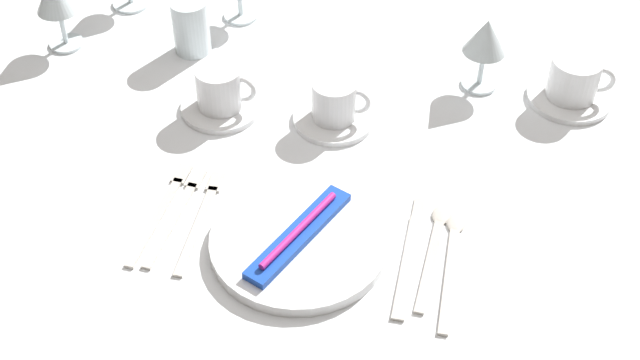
{
  "coord_description": "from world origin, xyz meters",
  "views": [
    {
      "loc": [
        0.25,
        -1.08,
        1.68
      ],
      "look_at": [
        0.01,
        -0.15,
        0.76
      ],
      "focal_mm": 49.6,
      "sensor_mm": 36.0,
      "label": 1
    }
  ],
  "objects_px": {
    "coffee_cup_right": "(221,87)",
    "coffee_cup_far": "(335,100)",
    "drink_tumbler": "(191,29)",
    "fork_outer": "(202,217)",
    "dinner_plate": "(299,242)",
    "wine_glass_right": "(486,40)",
    "fork_salad": "(162,209)",
    "coffee_cup_left": "(575,78)",
    "fork_inner": "(178,212)",
    "spoon_soup": "(435,243)",
    "toothbrush_package": "(299,234)",
    "dinner_knife": "(409,259)",
    "spoon_dessert": "(452,256)"
  },
  "relations": [
    {
      "from": "coffee_cup_left",
      "to": "drink_tumbler",
      "type": "xyz_separation_m",
      "value": [
        -0.67,
        -0.02,
        -0.0
      ]
    },
    {
      "from": "spoon_dessert",
      "to": "coffee_cup_far",
      "type": "relative_size",
      "value": 2.29
    },
    {
      "from": "coffee_cup_right",
      "to": "drink_tumbler",
      "type": "distance_m",
      "value": 0.18
    },
    {
      "from": "coffee_cup_far",
      "to": "spoon_dessert",
      "type": "bearing_deg",
      "value": -47.23
    },
    {
      "from": "dinner_plate",
      "to": "fork_inner",
      "type": "bearing_deg",
      "value": 174.49
    },
    {
      "from": "coffee_cup_right",
      "to": "wine_glass_right",
      "type": "relative_size",
      "value": 0.77
    },
    {
      "from": "coffee_cup_right",
      "to": "coffee_cup_far",
      "type": "bearing_deg",
      "value": 5.52
    },
    {
      "from": "fork_salad",
      "to": "dinner_knife",
      "type": "xyz_separation_m",
      "value": [
        0.37,
        -0.0,
        0.0
      ]
    },
    {
      "from": "wine_glass_right",
      "to": "drink_tumbler",
      "type": "height_order",
      "value": "wine_glass_right"
    },
    {
      "from": "coffee_cup_far",
      "to": "drink_tumbler",
      "type": "distance_m",
      "value": 0.32
    },
    {
      "from": "toothbrush_package",
      "to": "wine_glass_right",
      "type": "relative_size",
      "value": 1.57
    },
    {
      "from": "spoon_dessert",
      "to": "drink_tumbler",
      "type": "relative_size",
      "value": 2.22
    },
    {
      "from": "dinner_plate",
      "to": "coffee_cup_left",
      "type": "bearing_deg",
      "value": 50.81
    },
    {
      "from": "dinner_knife",
      "to": "coffee_cup_far",
      "type": "xyz_separation_m",
      "value": [
        -0.17,
        0.27,
        0.04
      ]
    },
    {
      "from": "fork_salad",
      "to": "drink_tumbler",
      "type": "height_order",
      "value": "drink_tumbler"
    },
    {
      "from": "coffee_cup_far",
      "to": "dinner_plate",
      "type": "bearing_deg",
      "value": -86.69
    },
    {
      "from": "fork_outer",
      "to": "drink_tumbler",
      "type": "xyz_separation_m",
      "value": [
        -0.16,
        0.4,
        0.04
      ]
    },
    {
      "from": "fork_inner",
      "to": "drink_tumbler",
      "type": "relative_size",
      "value": 2.06
    },
    {
      "from": "fork_outer",
      "to": "fork_salad",
      "type": "relative_size",
      "value": 0.98
    },
    {
      "from": "coffee_cup_right",
      "to": "coffee_cup_far",
      "type": "distance_m",
      "value": 0.19
    },
    {
      "from": "fork_inner",
      "to": "spoon_soup",
      "type": "xyz_separation_m",
      "value": [
        0.38,
        0.03,
        0.0
      ]
    },
    {
      "from": "fork_outer",
      "to": "dinner_knife",
      "type": "xyz_separation_m",
      "value": [
        0.31,
        -0.0,
        0.0
      ]
    },
    {
      "from": "spoon_soup",
      "to": "coffee_cup_right",
      "type": "height_order",
      "value": "coffee_cup_right"
    },
    {
      "from": "coffee_cup_right",
      "to": "coffee_cup_far",
      "type": "xyz_separation_m",
      "value": [
        0.19,
        0.02,
        -0.0
      ]
    },
    {
      "from": "coffee_cup_left",
      "to": "coffee_cup_far",
      "type": "distance_m",
      "value": 0.41
    },
    {
      "from": "fork_salad",
      "to": "dinner_plate",
      "type": "bearing_deg",
      "value": -5.01
    },
    {
      "from": "fork_outer",
      "to": "dinner_plate",
      "type": "bearing_deg",
      "value": -6.6
    },
    {
      "from": "dinner_plate",
      "to": "coffee_cup_far",
      "type": "xyz_separation_m",
      "value": [
        -0.02,
        0.28,
        0.04
      ]
    },
    {
      "from": "fork_salad",
      "to": "coffee_cup_right",
      "type": "height_order",
      "value": "coffee_cup_right"
    },
    {
      "from": "coffee_cup_right",
      "to": "wine_glass_right",
      "type": "height_order",
      "value": "wine_glass_right"
    },
    {
      "from": "dinner_plate",
      "to": "fork_inner",
      "type": "relative_size",
      "value": 1.23
    },
    {
      "from": "spoon_soup",
      "to": "wine_glass_right",
      "type": "bearing_deg",
      "value": 87.76
    },
    {
      "from": "fork_outer",
      "to": "coffee_cup_left",
      "type": "relative_size",
      "value": 1.95
    },
    {
      "from": "fork_salad",
      "to": "coffee_cup_right",
      "type": "distance_m",
      "value": 0.25
    },
    {
      "from": "dinner_plate",
      "to": "drink_tumbler",
      "type": "height_order",
      "value": "drink_tumbler"
    },
    {
      "from": "fork_outer",
      "to": "coffee_cup_right",
      "type": "height_order",
      "value": "coffee_cup_right"
    },
    {
      "from": "fork_inner",
      "to": "coffee_cup_left",
      "type": "bearing_deg",
      "value": 37.39
    },
    {
      "from": "fork_outer",
      "to": "coffee_cup_left",
      "type": "height_order",
      "value": "coffee_cup_left"
    },
    {
      "from": "coffee_cup_far",
      "to": "spoon_soup",
      "type": "bearing_deg",
      "value": -48.73
    },
    {
      "from": "toothbrush_package",
      "to": "drink_tumbler",
      "type": "distance_m",
      "value": 0.52
    },
    {
      "from": "dinner_plate",
      "to": "wine_glass_right",
      "type": "relative_size",
      "value": 1.92
    },
    {
      "from": "fork_outer",
      "to": "spoon_dessert",
      "type": "xyz_separation_m",
      "value": [
        0.37,
        0.02,
        0.0
      ]
    },
    {
      "from": "toothbrush_package",
      "to": "spoon_soup",
      "type": "height_order",
      "value": "toothbrush_package"
    },
    {
      "from": "fork_salad",
      "to": "spoon_soup",
      "type": "relative_size",
      "value": 1.04
    },
    {
      "from": "dinner_plate",
      "to": "spoon_soup",
      "type": "xyz_separation_m",
      "value": [
        0.19,
        0.05,
        -0.01
      ]
    },
    {
      "from": "dinner_plate",
      "to": "coffee_cup_far",
      "type": "height_order",
      "value": "coffee_cup_far"
    },
    {
      "from": "toothbrush_package",
      "to": "coffee_cup_far",
      "type": "distance_m",
      "value": 0.29
    },
    {
      "from": "fork_salad",
      "to": "dinner_knife",
      "type": "relative_size",
      "value": 0.94
    },
    {
      "from": "spoon_soup",
      "to": "drink_tumbler",
      "type": "xyz_separation_m",
      "value": [
        -0.5,
        0.36,
        0.04
      ]
    },
    {
      "from": "dinner_knife",
      "to": "coffee_cup_left",
      "type": "bearing_deg",
      "value": 64.66
    }
  ]
}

